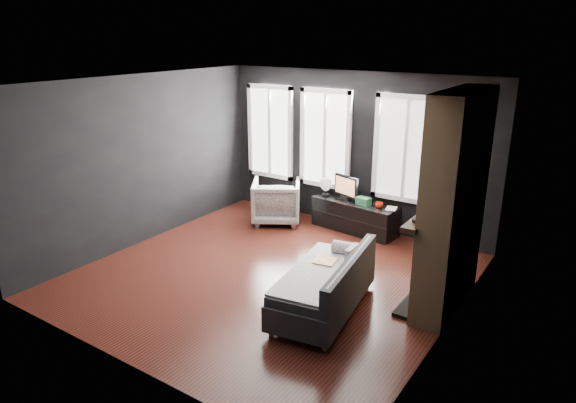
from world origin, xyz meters
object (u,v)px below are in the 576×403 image
Objects in this scene: sofa at (324,282)px; media_console at (355,216)px; book at (386,202)px; monitor at (346,186)px; mantel_vase at (445,193)px; armchair at (276,199)px; mug at (379,204)px.

sofa reaches higher than media_console.
book is (-0.32, 2.61, 0.26)m from sofa.
media_console is 0.55m from monitor.
mantel_vase is (2.06, -1.23, 0.56)m from monitor.
monitor is at bearing 168.33° from armchair.
sofa is 1.98m from mantel_vase.
sofa is 2.64m from book.
mug is at bearing 140.84° from mantel_vase.
monitor is at bearing 103.57° from sofa.
media_console is at bearing 163.98° from armchair.
media_console is at bearing 176.27° from book.
book reaches higher than media_console.
sofa is at bearing -80.40° from mug.
book is at bearing 12.64° from monitor.
armchair is at bearing 126.59° from sofa.
media_console is 7.63× the size of mantel_vase.
monitor is 2.46m from mantel_vase.
media_console is 0.57m from mug.
mantel_vase is at bearing -12.59° from monitor.
media_console is (-0.90, 2.64, -0.12)m from sofa.
sofa is at bearing -83.00° from book.
book is (1.97, 0.35, 0.21)m from armchair.
armchair is at bearing -157.98° from media_console.
mantel_vase is (0.95, 1.45, 0.94)m from sofa.
mug is 0.13m from book.
armchair is at bearing 166.18° from mantel_vase.
armchair is 1.30m from monitor.
sofa is 3.21m from armchair.
armchair is 3.68× the size of book.
monitor reaches higher than book.
sofa is 1.17× the size of media_console.
armchair reaches higher than mug.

